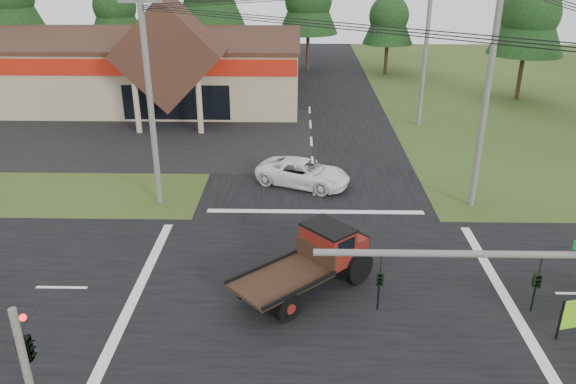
{
  "coord_description": "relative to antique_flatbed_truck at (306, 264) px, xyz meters",
  "views": [
    {
      "loc": [
        -0.83,
        -18.24,
        12.15
      ],
      "look_at": [
        -1.3,
        4.45,
        2.2
      ],
      "focal_mm": 35.0,
      "sensor_mm": 36.0,
      "label": 1
    }
  ],
  "objects": [
    {
      "name": "traffic_signal_corner",
      "position": [
        -6.95,
        -7.32,
        2.31
      ],
      "size": [
        0.53,
        2.48,
        4.4
      ],
      "color": "#595651",
      "rests_on": "ground"
    },
    {
      "name": "utility_pole_ne",
      "position": [
        8.55,
        8.0,
        4.67
      ],
      "size": [
        2.0,
        0.3,
        11.5
      ],
      "color": "#595651",
      "rests_on": "ground"
    },
    {
      "name": "ground",
      "position": [
        0.55,
        -0.0,
        -1.22
      ],
      "size": [
        120.0,
        120.0,
        0.0
      ],
      "primitive_type": "plane",
      "color": "#324619",
      "rests_on": "ground"
    },
    {
      "name": "tree_side_ne",
      "position": [
        18.55,
        30.0,
        6.16
      ],
      "size": [
        6.16,
        6.16,
        11.11
      ],
      "color": "#332316",
      "rests_on": "ground"
    },
    {
      "name": "road_ew",
      "position": [
        0.55,
        -0.0,
        -1.21
      ],
      "size": [
        120.0,
        12.0,
        0.02
      ],
      "primitive_type": "cube",
      "color": "black",
      "rests_on": "ground"
    },
    {
      "name": "parking_apron",
      "position": [
        -13.45,
        19.0,
        -1.2
      ],
      "size": [
        28.0,
        14.0,
        0.02
      ],
      "primitive_type": "cube",
      "color": "black",
      "rests_on": "ground"
    },
    {
      "name": "white_pickup",
      "position": [
        -0.03,
        10.5,
        -0.5
      ],
      "size": [
        5.67,
        4.2,
        1.43
      ],
      "primitive_type": "imported",
      "rotation": [
        0.0,
        0.0,
        1.17
      ],
      "color": "white",
      "rests_on": "ground"
    },
    {
      "name": "utility_pole_nw",
      "position": [
        -7.45,
        8.0,
        4.17
      ],
      "size": [
        2.0,
        0.3,
        10.5
      ],
      "color": "#595651",
      "rests_on": "ground"
    },
    {
      "name": "road_ns",
      "position": [
        0.55,
        -0.0,
        -1.21
      ],
      "size": [
        12.0,
        120.0,
        0.02
      ],
      "primitive_type": "cube",
      "color": "black",
      "rests_on": "ground"
    },
    {
      "name": "cvs_building",
      "position": [
        -15.16,
        29.57,
        1.56
      ],
      "size": [
        30.4,
        18.2,
        9.19
      ],
      "color": "tan",
      "rests_on": "ground"
    },
    {
      "name": "antique_flatbed_truck",
      "position": [
        0.0,
        0.0,
        0.0
      ],
      "size": [
        5.79,
        5.57,
        2.43
      ],
      "primitive_type": null,
      "rotation": [
        0.0,
        0.0,
        -0.83
      ],
      "color": "#52170B",
      "rests_on": "ground"
    },
    {
      "name": "utility_pole_n",
      "position": [
        8.55,
        22.0,
        4.52
      ],
      "size": [
        2.0,
        0.3,
        11.2
      ],
      "color": "#595651",
      "rests_on": "ground"
    },
    {
      "name": "tree_row_b",
      "position": [
        -19.45,
        42.0,
        5.49
      ],
      "size": [
        5.6,
        5.6,
        10.1
      ],
      "color": "#332316",
      "rests_on": "ground"
    },
    {
      "name": "tree_row_e",
      "position": [
        8.55,
        40.0,
        4.82
      ],
      "size": [
        5.04,
        5.04,
        9.09
      ],
      "color": "#332316",
      "rests_on": "ground"
    }
  ]
}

